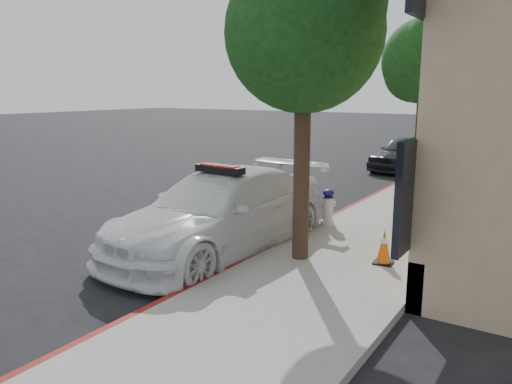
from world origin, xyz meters
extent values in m
plane|color=black|center=(0.00, 0.00, 0.00)|extent=(120.00, 120.00, 0.00)
cube|color=gray|center=(3.60, 10.00, 0.07)|extent=(3.20, 50.00, 0.15)
cube|color=maroon|center=(2.06, 10.00, 0.07)|extent=(0.12, 50.00, 0.15)
cylinder|color=black|center=(2.90, -2.00, 1.80)|extent=(0.30, 0.30, 3.30)
sphere|color=#103310|center=(2.90, -2.00, 4.25)|extent=(2.80, 2.80, 2.80)
sphere|color=#103310|center=(3.30, -2.30, 4.65)|extent=(2.24, 2.24, 2.24)
sphere|color=#103310|center=(2.55, -1.70, 3.95)|extent=(2.10, 2.10, 2.10)
cylinder|color=black|center=(2.90, 6.00, 1.74)|extent=(0.30, 0.30, 3.19)
sphere|color=#103310|center=(2.90, 6.00, 4.14)|extent=(2.60, 2.60, 2.60)
sphere|color=#103310|center=(3.30, 5.70, 4.54)|extent=(2.08, 2.08, 2.08)
sphere|color=#103310|center=(2.55, 6.30, 3.84)|extent=(1.95, 1.95, 1.95)
cylinder|color=black|center=(2.90, 14.00, 1.86)|extent=(0.30, 0.30, 3.41)
sphere|color=#103310|center=(2.90, 14.00, 4.36)|extent=(3.00, 3.00, 3.00)
sphere|color=#103310|center=(3.30, 13.70, 4.76)|extent=(2.40, 2.40, 2.40)
sphere|color=#103310|center=(2.55, 14.30, 4.06)|extent=(2.25, 2.25, 2.25)
imported|color=white|center=(1.10, -2.09, 0.82)|extent=(2.64, 5.79, 1.64)
cube|color=black|center=(1.10, -2.09, 1.70)|extent=(1.11, 0.35, 0.14)
cube|color=#A50A07|center=(1.10, -2.09, 1.76)|extent=(0.91, 0.27, 0.06)
imported|color=black|center=(1.20, 10.49, 0.71)|extent=(2.24, 4.37, 1.42)
imported|color=#131C30|center=(1.20, 18.26, 0.75)|extent=(2.15, 4.71, 1.50)
cylinder|color=silver|center=(2.35, 0.43, 0.20)|extent=(0.33, 0.33, 0.10)
cylinder|color=silver|center=(2.35, 0.43, 0.54)|extent=(0.25, 0.25, 0.56)
ellipsoid|color=#151356|center=(2.35, 0.43, 0.91)|extent=(0.27, 0.27, 0.19)
cylinder|color=silver|center=(2.35, 0.43, 0.66)|extent=(0.36, 0.22, 0.10)
cylinder|color=silver|center=(2.35, 0.43, 0.66)|extent=(0.16, 0.21, 0.10)
cube|color=black|center=(4.34, -1.47, 0.16)|extent=(0.37, 0.37, 0.03)
cone|color=#EC5E0C|center=(4.34, -1.47, 0.49)|extent=(0.26, 0.26, 0.62)
cylinder|color=white|center=(4.34, -1.47, 0.59)|extent=(0.14, 0.14, 0.09)
camera|label=1|loc=(7.08, -10.04, 3.27)|focal=35.00mm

